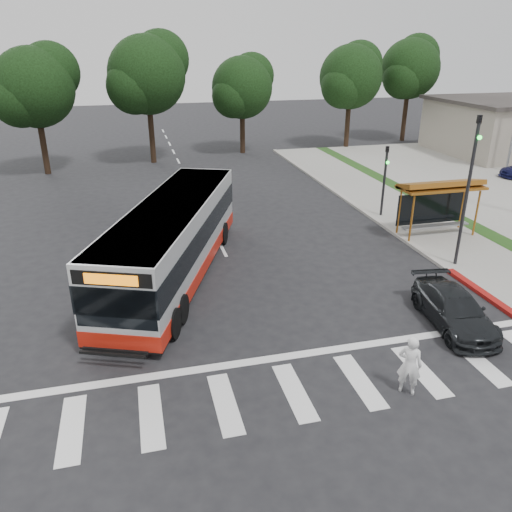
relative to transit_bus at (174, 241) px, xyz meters
name	(u,v)px	position (x,y,z in m)	size (l,w,h in m)	color
ground	(252,308)	(2.46, -3.51, -1.59)	(140.00, 140.00, 0.00)	black
sidewalk_east	(407,217)	(13.46, 4.49, -1.53)	(4.00, 40.00, 0.12)	gray
curb_east	(375,219)	(11.46, 4.49, -1.51)	(0.30, 40.00, 0.15)	#9E9991
curb_east_red	(497,303)	(11.46, -5.51, -1.51)	(0.32, 6.00, 0.15)	maroon
crosswalk_ladder	(294,392)	(2.46, -8.51, -1.58)	(18.00, 2.60, 0.01)	silver
bus_shelter	(439,191)	(13.26, 1.59, 0.76)	(4.20, 1.60, 2.86)	#915518
traffic_signal_ne_tall	(469,180)	(12.06, -2.02, 2.29)	(0.18, 0.37, 6.50)	black
traffic_signal_ne_short	(385,174)	(12.06, 4.98, 0.89)	(0.18, 0.37, 4.00)	black
tree_ne_a	(351,76)	(18.54, 24.55, 4.80)	(6.16, 5.74, 9.30)	black
tree_ne_b	(410,68)	(25.54, 26.55, 5.33)	(6.16, 5.74, 10.02)	black
tree_north_a	(148,73)	(0.54, 22.56, 5.34)	(6.60, 6.15, 10.17)	black
tree_north_b	(243,87)	(8.53, 24.55, 4.07)	(5.72, 5.33, 8.43)	black
tree_north_c	(35,86)	(-7.46, 20.55, 4.70)	(6.16, 5.74, 9.30)	black
transit_bus	(174,241)	(0.00, 0.00, 0.00)	(2.66, 12.29, 3.17)	silver
pedestrian	(410,365)	(5.52, -9.28, -0.68)	(0.66, 0.43, 1.81)	white
dark_sedan	(454,309)	(8.94, -6.38, -0.97)	(1.72, 4.24, 1.23)	black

